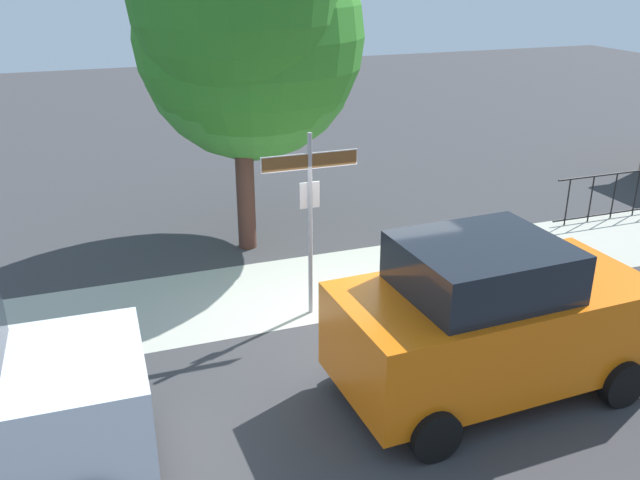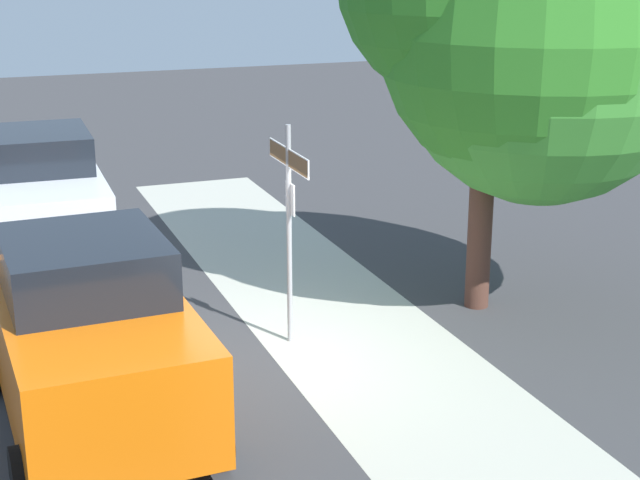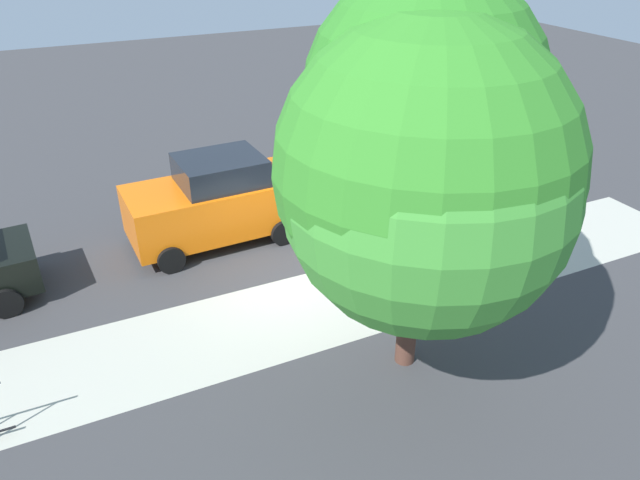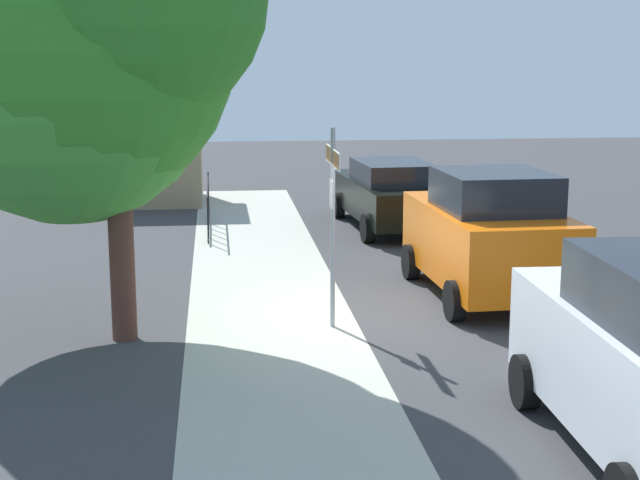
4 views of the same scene
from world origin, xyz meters
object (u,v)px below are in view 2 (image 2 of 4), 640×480
object	(u,v)px
car_white	(44,196)
street_sign	(289,196)
shade_tree	(523,26)
car_orange	(92,337)

from	to	relation	value
car_white	street_sign	bearing A→B (deg)	29.42
shade_tree	street_sign	bearing A→B (deg)	-89.04
street_sign	shade_tree	world-z (taller)	shade_tree
shade_tree	car_white	world-z (taller)	shade_tree
shade_tree	car_white	bearing A→B (deg)	-129.37
car_white	car_orange	bearing A→B (deg)	0.47
street_sign	shade_tree	bearing A→B (deg)	90.96
shade_tree	car_orange	distance (m)	7.18
street_sign	car_orange	world-z (taller)	street_sign
street_sign	car_white	world-z (taller)	street_sign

